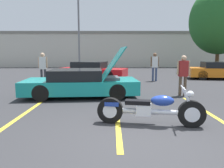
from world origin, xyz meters
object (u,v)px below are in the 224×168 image
(parked_car_right_row, at_px, (219,71))
(parked_car_left_row, at_px, (92,71))
(spectator_midground, at_px, (155,64))
(tree_background, at_px, (220,20))
(motorcycle, at_px, (150,109))
(spectator_near_motorcycle, at_px, (183,72))
(show_car_hood_open, at_px, (81,83))
(light_pole, at_px, (80,29))
(spectator_by_show_car, at_px, (43,66))

(parked_car_right_row, bearing_deg, parked_car_left_row, -172.99)
(parked_car_right_row, height_order, spectator_midground, spectator_midground)
(tree_background, bearing_deg, spectator_midground, -137.98)
(motorcycle, bearing_deg, spectator_near_motorcycle, 71.44)
(spectator_near_motorcycle, bearing_deg, show_car_hood_open, -177.98)
(motorcycle, bearing_deg, show_car_hood_open, 130.90)
(spectator_midground, bearing_deg, parked_car_left_row, 161.67)
(light_pole, bearing_deg, spectator_near_motorcycle, -65.11)
(tree_background, height_order, motorcycle, tree_background)
(motorcycle, relative_size, show_car_hood_open, 0.56)
(show_car_hood_open, bearing_deg, spectator_midground, 47.15)
(light_pole, xyz_separation_m, parked_car_right_row, (10.45, -7.19, -3.55))
(motorcycle, height_order, spectator_by_show_car, spectator_by_show_car)
(light_pole, xyz_separation_m, spectator_midground, (5.86, -8.38, -3.05))
(spectator_by_show_car, bearing_deg, motorcycle, -55.82)
(parked_car_left_row, distance_m, spectator_midground, 4.33)
(tree_background, relative_size, spectator_by_show_car, 4.29)
(motorcycle, height_order, spectator_near_motorcycle, spectator_near_motorcycle)
(light_pole, xyz_separation_m, parked_car_left_row, (1.77, -7.02, -3.55))
(parked_car_right_row, bearing_deg, light_pole, 153.57)
(spectator_near_motorcycle, bearing_deg, light_pole, 114.89)
(tree_background, relative_size, parked_car_right_row, 1.80)
(light_pole, distance_m, spectator_near_motorcycle, 14.82)
(motorcycle, relative_size, parked_car_left_row, 0.52)
(motorcycle, relative_size, spectator_by_show_car, 1.46)
(tree_background, relative_size, show_car_hood_open, 1.64)
(show_car_hood_open, distance_m, parked_car_left_row, 6.26)
(tree_background, height_order, show_car_hood_open, tree_background)
(tree_background, distance_m, parked_car_right_row, 6.76)
(show_car_hood_open, xyz_separation_m, parked_car_right_row, (8.50, 6.10, 0.01))
(light_pole, distance_m, parked_car_left_row, 8.07)
(light_pole, xyz_separation_m, show_car_hood_open, (1.95, -13.29, -3.56))
(spectator_by_show_car, height_order, spectator_midground, spectator_by_show_car)
(show_car_hood_open, bearing_deg, light_pole, 94.03)
(motorcycle, relative_size, spectator_midground, 1.46)
(light_pole, xyz_separation_m, motorcycle, (4.11, -16.84, -3.71))
(parked_car_right_row, relative_size, parked_car_left_row, 0.84)
(light_pole, bearing_deg, tree_background, -10.07)
(light_pole, height_order, spectator_near_motorcycle, light_pole)
(spectator_by_show_car, bearing_deg, tree_background, 29.52)
(show_car_hood_open, relative_size, spectator_near_motorcycle, 2.79)
(motorcycle, bearing_deg, tree_background, 69.31)
(tree_background, height_order, parked_car_left_row, tree_background)
(light_pole, distance_m, show_car_hood_open, 13.89)
(tree_background, xyz_separation_m, parked_car_right_row, (-2.21, -4.94, -4.05))
(parked_car_right_row, relative_size, spectator_by_show_car, 2.39)
(light_pole, height_order, spectator_by_show_car, light_pole)
(light_pole, bearing_deg, show_car_hood_open, -81.64)
(spectator_midground, bearing_deg, tree_background, 42.02)
(parked_car_right_row, height_order, parked_car_left_row, parked_car_left_row)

